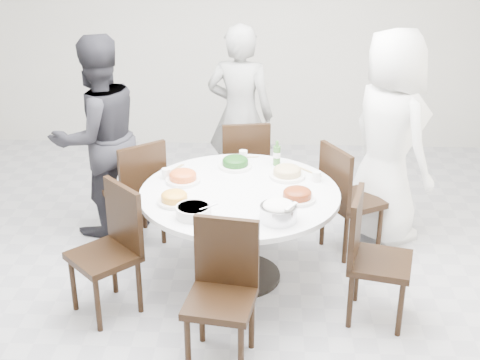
{
  "coord_description": "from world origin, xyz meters",
  "views": [
    {
      "loc": [
        0.4,
        -4.44,
        2.87
      ],
      "look_at": [
        0.19,
        0.12,
        0.82
      ],
      "focal_mm": 50.0,
      "sensor_mm": 36.0,
      "label": 1
    }
  ],
  "objects_px": {
    "beverage_bottle": "(277,153)",
    "diner_left": "(98,137)",
    "rice_bowl": "(278,213)",
    "chair_n": "(243,167)",
    "chair_se": "(381,260)",
    "soup_bowl": "(193,211)",
    "chair_ne": "(353,198)",
    "dining_table": "(240,235)",
    "diner_right": "(389,138)",
    "chair_nw": "(134,191)",
    "chair_sw": "(103,254)",
    "chair_s": "(220,299)",
    "diner_middle": "(240,115)"
  },
  "relations": [
    {
      "from": "diner_right",
      "to": "beverage_bottle",
      "type": "relative_size",
      "value": 8.8
    },
    {
      "from": "chair_se",
      "to": "diner_middle",
      "type": "xyz_separation_m",
      "value": [
        -1.06,
        1.92,
        0.39
      ]
    },
    {
      "from": "chair_ne",
      "to": "diner_left",
      "type": "xyz_separation_m",
      "value": [
        -2.15,
        0.27,
        0.4
      ]
    },
    {
      "from": "diner_left",
      "to": "beverage_bottle",
      "type": "relative_size",
      "value": 8.43
    },
    {
      "from": "rice_bowl",
      "to": "chair_n",
      "type": "bearing_deg",
      "value": 100.91
    },
    {
      "from": "chair_sw",
      "to": "beverage_bottle",
      "type": "relative_size",
      "value": 4.57
    },
    {
      "from": "chair_ne",
      "to": "rice_bowl",
      "type": "relative_size",
      "value": 3.71
    },
    {
      "from": "chair_nw",
      "to": "diner_middle",
      "type": "xyz_separation_m",
      "value": [
        0.86,
        0.89,
        0.39
      ]
    },
    {
      "from": "chair_se",
      "to": "diner_middle",
      "type": "bearing_deg",
      "value": 42.72
    },
    {
      "from": "rice_bowl",
      "to": "chair_sw",
      "type": "bearing_deg",
      "value": -178.19
    },
    {
      "from": "chair_n",
      "to": "rice_bowl",
      "type": "distance_m",
      "value": 1.63
    },
    {
      "from": "chair_n",
      "to": "chair_nw",
      "type": "xyz_separation_m",
      "value": [
        -0.9,
        -0.57,
        0.0
      ]
    },
    {
      "from": "dining_table",
      "to": "diner_right",
      "type": "xyz_separation_m",
      "value": [
        1.21,
        0.76,
        0.54
      ]
    },
    {
      "from": "dining_table",
      "to": "diner_middle",
      "type": "distance_m",
      "value": 1.52
    },
    {
      "from": "chair_n",
      "to": "diner_middle",
      "type": "relative_size",
      "value": 0.55
    },
    {
      "from": "chair_ne",
      "to": "diner_left",
      "type": "bearing_deg",
      "value": 53.58
    },
    {
      "from": "dining_table",
      "to": "diner_right",
      "type": "distance_m",
      "value": 1.53
    },
    {
      "from": "chair_n",
      "to": "diner_middle",
      "type": "distance_m",
      "value": 0.5
    },
    {
      "from": "chair_ne",
      "to": "rice_bowl",
      "type": "distance_m",
      "value": 1.18
    },
    {
      "from": "dining_table",
      "to": "soup_bowl",
      "type": "bearing_deg",
      "value": -125.4
    },
    {
      "from": "chair_nw",
      "to": "diner_left",
      "type": "height_order",
      "value": "diner_left"
    },
    {
      "from": "dining_table",
      "to": "chair_se",
      "type": "xyz_separation_m",
      "value": [
        1.0,
        -0.48,
        0.1
      ]
    },
    {
      "from": "chair_ne",
      "to": "chair_n",
      "type": "relative_size",
      "value": 1.0
    },
    {
      "from": "chair_s",
      "to": "diner_left",
      "type": "xyz_separation_m",
      "value": [
        -1.17,
        1.77,
        0.4
      ]
    },
    {
      "from": "chair_nw",
      "to": "chair_se",
      "type": "height_order",
      "value": "same"
    },
    {
      "from": "chair_nw",
      "to": "diner_right",
      "type": "relative_size",
      "value": 0.52
    },
    {
      "from": "dining_table",
      "to": "diner_right",
      "type": "relative_size",
      "value": 0.82
    },
    {
      "from": "chair_nw",
      "to": "chair_sw",
      "type": "height_order",
      "value": "same"
    },
    {
      "from": "chair_se",
      "to": "soup_bowl",
      "type": "distance_m",
      "value": 1.34
    },
    {
      "from": "dining_table",
      "to": "rice_bowl",
      "type": "xyz_separation_m",
      "value": [
        0.28,
        -0.45,
        0.43
      ]
    },
    {
      "from": "beverage_bottle",
      "to": "dining_table",
      "type": "bearing_deg",
      "value": -118.0
    },
    {
      "from": "chair_s",
      "to": "diner_left",
      "type": "relative_size",
      "value": 0.54
    },
    {
      "from": "diner_left",
      "to": "chair_se",
      "type": "bearing_deg",
      "value": 110.29
    },
    {
      "from": "diner_left",
      "to": "soup_bowl",
      "type": "xyz_separation_m",
      "value": [
        0.94,
        -1.19,
        -0.09
      ]
    },
    {
      "from": "dining_table",
      "to": "chair_sw",
      "type": "relative_size",
      "value": 1.58
    },
    {
      "from": "diner_right",
      "to": "chair_se",
      "type": "bearing_deg",
      "value": 141.03
    },
    {
      "from": "diner_right",
      "to": "diner_left",
      "type": "distance_m",
      "value": 2.46
    },
    {
      "from": "diner_right",
      "to": "beverage_bottle",
      "type": "height_order",
      "value": "diner_right"
    },
    {
      "from": "chair_n",
      "to": "chair_se",
      "type": "bearing_deg",
      "value": 112.54
    },
    {
      "from": "chair_ne",
      "to": "diner_left",
      "type": "relative_size",
      "value": 0.54
    },
    {
      "from": "chair_n",
      "to": "diner_left",
      "type": "height_order",
      "value": "diner_left"
    },
    {
      "from": "chair_sw",
      "to": "soup_bowl",
      "type": "bearing_deg",
      "value": 52.1
    },
    {
      "from": "diner_left",
      "to": "dining_table",
      "type": "bearing_deg",
      "value": 107.76
    },
    {
      "from": "dining_table",
      "to": "diner_right",
      "type": "bearing_deg",
      "value": 32.03
    },
    {
      "from": "diner_middle",
      "to": "chair_n",
      "type": "bearing_deg",
      "value": 108.57
    },
    {
      "from": "chair_sw",
      "to": "diner_right",
      "type": "distance_m",
      "value": 2.53
    },
    {
      "from": "chair_s",
      "to": "beverage_bottle",
      "type": "bearing_deg",
      "value": 86.3
    },
    {
      "from": "beverage_bottle",
      "to": "diner_left",
      "type": "bearing_deg",
      "value": 170.84
    },
    {
      "from": "chair_n",
      "to": "diner_middle",
      "type": "bearing_deg",
      "value": -91.9
    },
    {
      "from": "rice_bowl",
      "to": "soup_bowl",
      "type": "distance_m",
      "value": 0.59
    }
  ]
}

